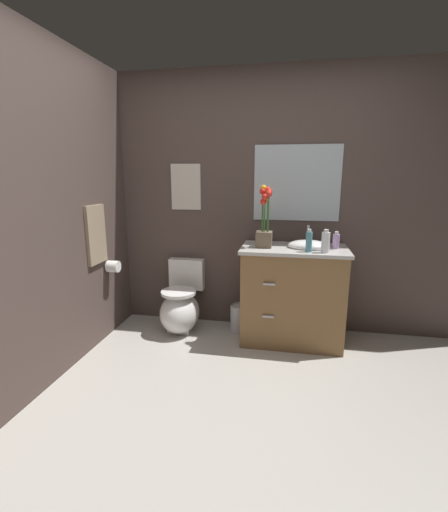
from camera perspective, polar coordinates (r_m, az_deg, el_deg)
The scene contains 14 objects.
ground_plane at distance 2.44m, azimuth 0.22°, elevation -25.70°, with size 9.04×9.04×0.00m, color #B2ADA3.
wall_back at distance 3.49m, azimuth 8.34°, elevation 8.29°, with size 4.22×0.05×2.50m, color #4C3D38.
wall_left at distance 2.93m, azimuth -25.69°, elevation 6.29°, with size 0.05×4.42×2.50m, color #4C3D38.
toilet at distance 3.58m, azimuth -6.95°, elevation -8.12°, with size 0.38×0.59×0.69m.
vanity_cabinet at distance 3.33m, azimuth 11.01°, elevation -5.98°, with size 0.94×0.56×1.07m.
flower_vase at distance 3.16m, azimuth 6.57°, elevation 5.18°, with size 0.14×0.14×0.55m.
soap_bottle at distance 3.04m, azimuth 13.56°, elevation 2.30°, with size 0.05×0.05×0.19m.
lotion_bottle at distance 3.24m, azimuth 17.64°, elevation 2.33°, with size 0.06×0.06×0.15m.
hand_wash_bottle at distance 3.04m, azimuth 16.09°, elevation 2.18°, with size 0.07×0.07×0.20m.
trash_bin at distance 3.57m, azimuth 2.51°, elevation -9.96°, with size 0.18×0.18×0.27m.
wall_poster at distance 3.60m, azimuth -6.17°, elevation 11.03°, with size 0.30×0.01×0.45m, color beige.
wall_mirror at distance 3.45m, azimuth 11.68°, elevation 11.44°, with size 0.80×0.01×0.70m, color #B2BCC6.
hanging_towel at distance 3.33m, azimuth -19.96°, elevation 3.27°, with size 0.03×0.28×0.52m, color gray.
toilet_paper_roll at distance 3.50m, azimuth -17.46°, elevation -1.62°, with size 0.11×0.11×0.11m, color white.
Camera 1 is at (0.34, -1.88, 1.52)m, focal length 24.77 mm.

